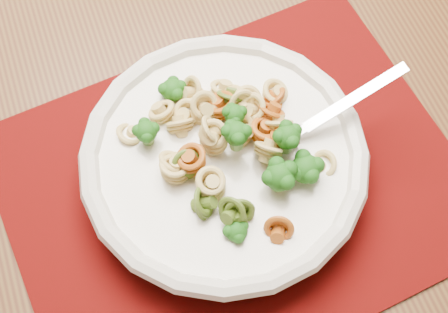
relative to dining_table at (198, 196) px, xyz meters
name	(u,v)px	position (x,y,z in m)	size (l,w,h in m)	color
dining_table	(198,196)	(0.00, 0.00, 0.00)	(1.38, 0.91, 0.72)	#573818
placemat	(234,185)	(0.03, -0.04, 0.10)	(0.45, 0.35, 0.00)	#510305
pasta_bowl	(224,160)	(0.02, -0.02, 0.13)	(0.28, 0.28, 0.05)	silver
pasta_broccoli_heap	(224,154)	(0.02, -0.02, 0.15)	(0.24, 0.24, 0.06)	tan
fork	(283,142)	(0.08, -0.03, 0.15)	(0.19, 0.02, 0.01)	silver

